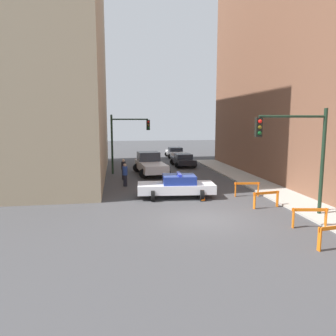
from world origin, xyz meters
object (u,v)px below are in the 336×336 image
Objects in this scene: barrier_corner at (247,187)px; police_car at (177,186)px; barrier_front at (336,233)px; barrier_back at (266,197)px; barrier_mid at (310,214)px; parked_car_near at (183,160)px; parked_car_mid at (175,152)px; traffic_light_far at (124,135)px; traffic_light_near at (302,146)px; traffic_cone at (203,196)px; white_truck at (150,164)px; pedestrian_corner at (124,169)px; pedestrian_crossing at (125,174)px.

police_car is at bearing 174.21° from barrier_corner.
barrier_front is 1.00× the size of barrier_back.
barrier_mid is 3.48m from barrier_back.
barrier_corner is (1.20, -13.79, -0.06)m from parked_car_near.
parked_car_near is 1.00× the size of parked_car_mid.
traffic_light_far reaches higher than barrier_front.
traffic_cone is (-3.79, 3.85, -3.21)m from traffic_light_near.
traffic_light_near is at bearing 75.80° from barrier_mid.
white_truck is at bearing 112.82° from traffic_light_near.
barrier_back is (7.23, -12.85, -2.78)m from traffic_light_far.
barrier_back is (7.43, -9.81, -0.24)m from pedestrian_corner.
police_car is 1.81m from traffic_cone.
traffic_light_far is 1.20× the size of parked_car_near.
police_car is at bearing 125.65° from barrier_mid.
parked_car_mid is at bearing 39.59° from pedestrian_corner.
barrier_mid is 1.00× the size of barrier_back.
police_car reaches higher than parked_car_mid.
traffic_light_far is at bearing 119.35° from barrier_back.
parked_car_mid is at bearing 136.97° from pedestrian_crossing.
white_truck reaches higher than pedestrian_crossing.
pedestrian_corner is at bearing 120.53° from barrier_mid.
parked_car_mid is 2.71× the size of barrier_back.
barrier_mid is at bearing -83.60° from barrier_back.
white_truck is at bearing 112.62° from barrier_back.
barrier_back is at bearing 89.51° from barrier_front.
parked_car_near is 2.71× the size of barrier_corner.
pedestrian_crossing is 1.04× the size of barrier_back.
parked_car_near is 13.84m from barrier_corner.
pedestrian_crossing is at bearing 136.07° from barrier_back.
parked_car_mid is 2.70× the size of barrier_front.
traffic_light_far is 12.00m from traffic_cone.
barrier_front and barrier_corner have the same top height.
traffic_light_near reaches higher than parked_car_mid.
police_car is at bearing -99.82° from parked_car_mid.
parked_car_mid is 24.26m from barrier_back.
police_car is 3.04× the size of barrier_back.
pedestrian_crossing is at bearing 132.58° from traffic_light_near.
traffic_light_near is 3.28× the size of barrier_mid.
traffic_light_near is 3.38m from barrier_mid.
traffic_light_far reaches higher than parked_car_mid.
white_truck is at bearing 105.58° from barrier_front.
white_truck reaches higher than parked_car_near.
traffic_light_near is at bearing -72.42° from white_truck.
pedestrian_corner is 12.31m from barrier_back.
traffic_light_near is 26.25m from parked_car_mid.
traffic_light_far is 20.18m from barrier_front.
barrier_front is (0.54, -30.06, -0.06)m from parked_car_mid.
traffic_light_near is at bearing -86.62° from parked_car_mid.
barrier_corner is (-0.36, 6.17, 0.00)m from barrier_mid.
pedestrian_corner is at bearing 119.83° from traffic_cone.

